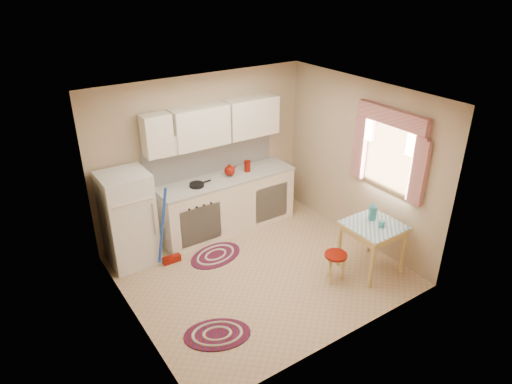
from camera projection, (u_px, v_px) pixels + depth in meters
room_shell at (260, 160)px, 6.03m from camera, size 3.64×3.60×2.52m
fridge at (129, 219)px, 6.41m from camera, size 0.65×0.60×1.40m
broom at (169, 227)px, 6.42m from camera, size 0.28×0.12×1.20m
base_cabinets at (227, 204)px, 7.38m from camera, size 2.25×0.60×0.88m
countertop at (226, 178)px, 7.17m from camera, size 2.27×0.62×0.04m
frying_pan at (197, 185)px, 6.84m from camera, size 0.24×0.24×0.05m
red_kettle at (230, 171)px, 7.15m from camera, size 0.22×0.21×0.18m
red_canister at (247, 167)px, 7.32m from camera, size 0.11×0.11×0.16m
table at (371, 247)px, 6.39m from camera, size 0.72×0.72×0.72m
stool at (335, 267)px, 6.22m from camera, size 0.38×0.38×0.42m
coffee_pot at (373, 211)px, 6.30m from camera, size 0.17×0.16×0.28m
mug at (382, 224)px, 6.15m from camera, size 0.11×0.11×0.10m
rug_center at (216, 255)px, 6.82m from camera, size 0.93×0.72×0.02m
rug_left at (217, 334)px, 5.36m from camera, size 0.94×0.81×0.02m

